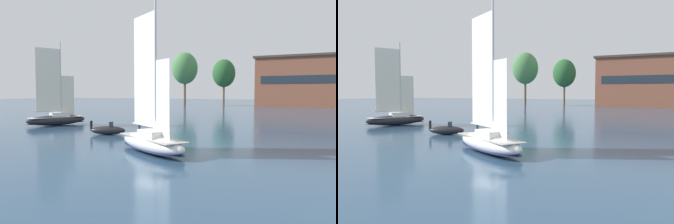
# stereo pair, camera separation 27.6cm
# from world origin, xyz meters

# --- Properties ---
(ground_plane) EXTENTS (400.00, 400.00, 0.00)m
(ground_plane) POSITION_xyz_m (0.00, 0.00, 0.00)
(ground_plane) COLOR #2D4C6B
(waterfront_building) EXTENTS (40.59, 13.27, 16.67)m
(waterfront_building) POSITION_xyz_m (9.98, 93.68, 8.38)
(waterfront_building) COLOR brown
(waterfront_building) RESTS_ON ground
(tree_shore_center) EXTENTS (9.26, 9.26, 19.06)m
(tree_shore_center) POSITION_xyz_m (-34.37, 86.52, 13.34)
(tree_shore_center) COLOR brown
(tree_shore_center) RESTS_ON ground
(tree_shore_right) EXTENTS (7.83, 7.83, 16.11)m
(tree_shore_right) POSITION_xyz_m (-20.22, 87.67, 11.28)
(tree_shore_right) COLOR brown
(tree_shore_right) RESTS_ON ground
(sailboat_main) EXTENTS (8.75, 6.68, 12.04)m
(sailboat_main) POSITION_xyz_m (0.01, -0.00, 0.97)
(sailboat_main) COLOR silver
(sailboat_main) RESTS_ON ground
(sailboat_moored_near_marina) EXTENTS (5.65, 9.01, 12.02)m
(sailboat_moored_near_marina) POSITION_xyz_m (-22.68, 12.72, 0.97)
(sailboat_moored_near_marina) COLOR #232328
(sailboat_moored_near_marina) RESTS_ON ground
(motor_tender) EXTENTS (4.33, 2.85, 1.54)m
(motor_tender) POSITION_xyz_m (-9.72, 7.38, 0.50)
(motor_tender) COLOR black
(motor_tender) RESTS_ON ground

